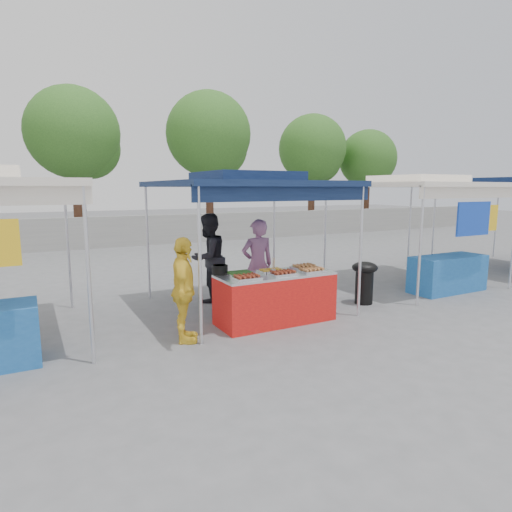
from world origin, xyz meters
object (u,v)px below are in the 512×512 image
helper_man (208,258)px  customer_person (184,290)px  vendor_woman (257,265)px  wok_burner (364,279)px  cooking_pot (220,270)px  vendor_table (275,298)px

helper_man → customer_person: 2.34m
vendor_woman → wok_burner: bearing=169.4°
cooking_pot → wok_burner: (3.02, -0.18, -0.43)m
customer_person → cooking_pot: bearing=-34.5°
cooking_pot → vendor_table: bearing=-23.8°
vendor_woman → helper_man: size_ratio=0.96×
cooking_pot → vendor_woman: size_ratio=0.16×
vendor_table → cooking_pot: size_ratio=7.49×
vendor_woman → customer_person: 2.07m
vendor_table → cooking_pot: bearing=156.2°
cooking_pot → helper_man: helper_man is taller
customer_person → helper_man: bearing=-9.6°
vendor_table → helper_man: 1.94m
wok_burner → vendor_woman: 2.18m
cooking_pot → helper_man: 1.49m
helper_man → vendor_table: bearing=78.1°
cooking_pot → wok_burner: cooking_pot is taller
vendor_woman → helper_man: (-0.60, 0.97, 0.04)m
helper_man → vendor_woman: bearing=94.9°
wok_burner → cooking_pot: bearing=-164.7°
wok_burner → helper_man: size_ratio=0.48×
customer_person → vendor_woman: bearing=-38.8°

